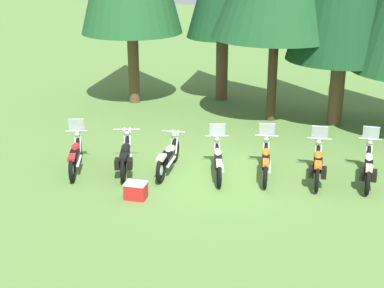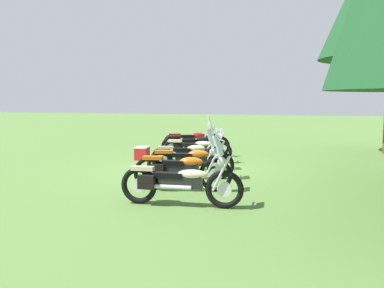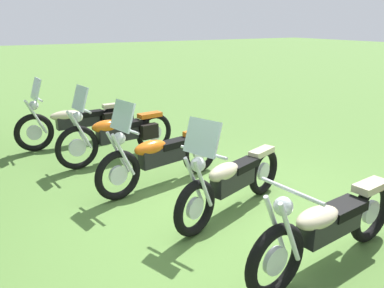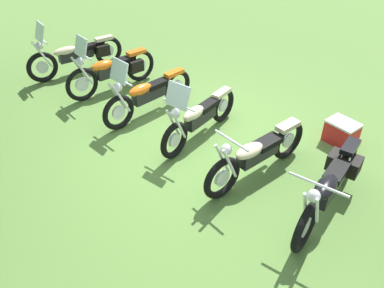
{
  "view_description": "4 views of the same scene",
  "coord_description": "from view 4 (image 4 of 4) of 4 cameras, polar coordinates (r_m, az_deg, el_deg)",
  "views": [
    {
      "loc": [
        4.12,
        -14.18,
        6.27
      ],
      "look_at": [
        -0.74,
        -0.09,
        0.86
      ],
      "focal_mm": 53.64,
      "sensor_mm": 36.0,
      "label": 1
    },
    {
      "loc": [
        11.5,
        3.14,
        2.06
      ],
      "look_at": [
        -0.45,
        -0.11,
        0.7
      ],
      "focal_mm": 39.42,
      "sensor_mm": 36.0,
      "label": 2
    },
    {
      "loc": [
        -3.69,
        2.67,
        2.37
      ],
      "look_at": [
        0.15,
        0.45,
        0.97
      ],
      "focal_mm": 36.56,
      "sensor_mm": 36.0,
      "label": 3
    },
    {
      "loc": [
        -4.97,
        3.36,
        4.21
      ],
      "look_at": [
        -1.02,
        0.78,
        0.79
      ],
      "focal_mm": 36.44,
      "sensor_mm": 36.0,
      "label": 4
    }
  ],
  "objects": [
    {
      "name": "ground_plane",
      "position": [
        7.32,
        0.74,
        0.85
      ],
      "size": [
        80.0,
        80.0,
        0.0
      ],
      "primitive_type": "plane",
      "color": "#547A38"
    },
    {
      "name": "motorcycle_1",
      "position": [
        5.96,
        19.58,
        -5.61
      ],
      "size": [
        1.12,
        2.29,
        1.02
      ],
      "rotation": [
        0.0,
        0.0,
        1.94
      ],
      "color": "black",
      "rests_on": "ground_plane"
    },
    {
      "name": "motorcycle_3",
      "position": [
        7.09,
        1.05,
        3.96
      ],
      "size": [
        0.92,
        2.09,
        1.35
      ],
      "rotation": [
        0.0,
        0.0,
        1.9
      ],
      "color": "black",
      "rests_on": "ground_plane"
    },
    {
      "name": "picnic_cooler",
      "position": [
        7.61,
        21.03,
        1.61
      ],
      "size": [
        0.57,
        0.45,
        0.43
      ],
      "color": "red",
      "rests_on": "ground_plane"
    },
    {
      "name": "motorcycle_4",
      "position": [
        7.86,
        -6.51,
        7.26
      ],
      "size": [
        0.73,
        2.21,
        1.36
      ],
      "rotation": [
        0.0,
        0.0,
        1.77
      ],
      "color": "black",
      "rests_on": "ground_plane"
    },
    {
      "name": "motorcycle_6",
      "position": [
        9.99,
        -16.46,
        12.48
      ],
      "size": [
        0.62,
        2.41,
        1.37
      ],
      "rotation": [
        0.0,
        0.0,
        1.62
      ],
      "color": "black",
      "rests_on": "ground_plane"
    },
    {
      "name": "motorcycle_2",
      "position": [
        6.29,
        9.48,
        -1.42
      ],
      "size": [
        0.67,
        2.26,
        1.01
      ],
      "rotation": [
        0.0,
        0.0,
        1.68
      ],
      "color": "black",
      "rests_on": "ground_plane"
    },
    {
      "name": "motorcycle_5",
      "position": [
        8.95,
        -11.53,
        10.63
      ],
      "size": [
        0.72,
        2.22,
        1.38
      ],
      "rotation": [
        0.0,
        0.0,
        1.69
      ],
      "color": "black",
      "rests_on": "ground_plane"
    }
  ]
}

